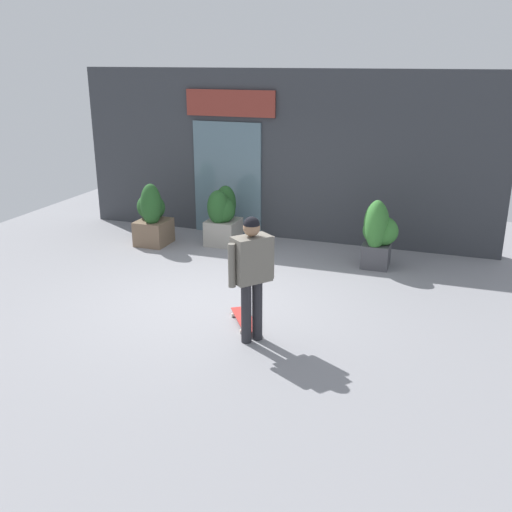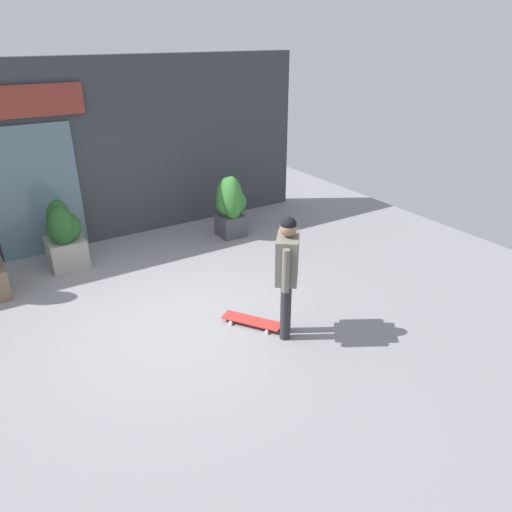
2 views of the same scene
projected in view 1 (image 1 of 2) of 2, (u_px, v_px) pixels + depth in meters
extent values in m
plane|color=gray|center=(213.00, 298.00, 8.69)|extent=(12.00, 12.00, 0.00)
cube|color=#383A3F|center=(281.00, 156.00, 11.17)|extent=(8.26, 0.25, 3.21)
cube|color=slate|center=(228.00, 179.00, 11.53)|extent=(1.41, 0.06, 2.23)
cube|color=maroon|center=(230.00, 103.00, 11.01)|extent=(1.80, 0.05, 0.49)
cylinder|color=#28282D|center=(246.00, 313.00, 7.21)|extent=(0.13, 0.13, 0.81)
cylinder|color=#28282D|center=(257.00, 310.00, 7.29)|extent=(0.13, 0.13, 0.81)
cube|color=#6B665B|center=(252.00, 259.00, 7.03)|extent=(0.49, 0.52, 0.57)
cylinder|color=#6B665B|center=(232.00, 266.00, 6.90)|extent=(0.09, 0.09, 0.54)
cylinder|color=#6B665B|center=(271.00, 258.00, 7.17)|extent=(0.09, 0.09, 0.54)
sphere|color=#997051|center=(252.00, 228.00, 6.90)|extent=(0.21, 0.21, 0.21)
sphere|color=black|center=(252.00, 225.00, 6.89)|extent=(0.20, 0.20, 0.20)
cube|color=red|center=(245.00, 319.00, 7.81)|extent=(0.63, 0.80, 0.02)
cylinder|color=silver|center=(232.00, 315.00, 8.03)|extent=(0.06, 0.06, 0.05)
cylinder|color=silver|center=(249.00, 313.00, 8.09)|extent=(0.06, 0.06, 0.05)
cylinder|color=silver|center=(241.00, 331.00, 7.56)|extent=(0.06, 0.06, 0.05)
cylinder|color=silver|center=(258.00, 329.00, 7.61)|extent=(0.06, 0.06, 0.05)
cube|color=gray|center=(223.00, 232.00, 11.11)|extent=(0.58, 0.61, 0.48)
ellipsoid|color=#235123|center=(218.00, 207.00, 10.82)|extent=(0.42, 0.39, 0.65)
ellipsoid|color=#235123|center=(226.00, 203.00, 11.07)|extent=(0.39, 0.45, 0.68)
ellipsoid|color=#235123|center=(221.00, 210.00, 10.88)|extent=(0.54, 0.41, 0.52)
cube|color=brown|center=(154.00, 232.00, 11.10)|extent=(0.57, 0.63, 0.47)
ellipsoid|color=#235123|center=(151.00, 207.00, 11.12)|extent=(0.56, 0.44, 0.51)
ellipsoid|color=#235123|center=(151.00, 205.00, 10.79)|extent=(0.39, 0.42, 0.79)
cube|color=#47474C|center=(376.00, 255.00, 9.90)|extent=(0.45, 0.47, 0.41)
ellipsoid|color=#387A33|center=(380.00, 231.00, 9.79)|extent=(0.60, 0.49, 0.52)
ellipsoid|color=#387A33|center=(376.00, 225.00, 9.64)|extent=(0.37, 0.48, 0.84)
ellipsoid|color=#387A33|center=(376.00, 224.00, 9.78)|extent=(0.42, 0.38, 0.79)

